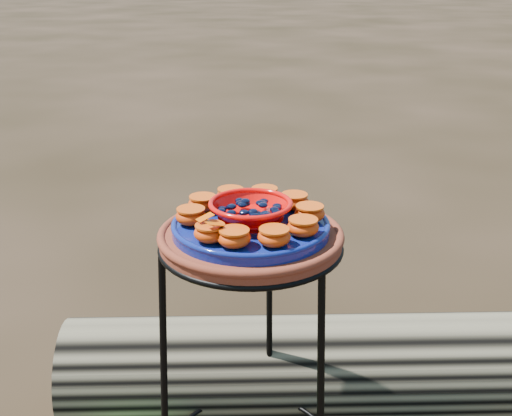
% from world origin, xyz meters
% --- Properties ---
extents(plant_stand, '(0.44, 0.44, 0.70)m').
position_xyz_m(plant_stand, '(0.00, 0.00, 0.35)').
color(plant_stand, black).
rests_on(plant_stand, ground).
extents(terracotta_saucer, '(0.40, 0.40, 0.03)m').
position_xyz_m(terracotta_saucer, '(0.00, 0.00, 0.72)').
color(terracotta_saucer, '#5E220E').
rests_on(terracotta_saucer, plant_stand).
extents(cobalt_plate, '(0.34, 0.34, 0.02)m').
position_xyz_m(cobalt_plate, '(0.00, 0.00, 0.74)').
color(cobalt_plate, '#0D0753').
rests_on(cobalt_plate, terracotta_saucer).
extents(red_bowl, '(0.17, 0.17, 0.05)m').
position_xyz_m(red_bowl, '(0.00, 0.00, 0.78)').
color(red_bowl, red).
rests_on(red_bowl, cobalt_plate).
extents(glass_gems, '(0.13, 0.13, 0.02)m').
position_xyz_m(glass_gems, '(0.00, 0.00, 0.81)').
color(glass_gems, black).
rests_on(glass_gems, red_bowl).
extents(orange_half_0, '(0.07, 0.07, 0.04)m').
position_xyz_m(orange_half_0, '(-0.06, -0.11, 0.77)').
color(orange_half_0, '#AB2300').
rests_on(orange_half_0, cobalt_plate).
extents(orange_half_1, '(0.07, 0.07, 0.04)m').
position_xyz_m(orange_half_1, '(-0.00, -0.13, 0.77)').
color(orange_half_1, '#AB2300').
rests_on(orange_half_1, cobalt_plate).
extents(orange_half_2, '(0.07, 0.07, 0.04)m').
position_xyz_m(orange_half_2, '(0.07, -0.10, 0.77)').
color(orange_half_2, '#AB2300').
rests_on(orange_half_2, cobalt_plate).
extents(orange_half_3, '(0.07, 0.07, 0.04)m').
position_xyz_m(orange_half_3, '(0.12, -0.04, 0.77)').
color(orange_half_3, '#AB2300').
rests_on(orange_half_3, cobalt_plate).
extents(orange_half_4, '(0.07, 0.07, 0.04)m').
position_xyz_m(orange_half_4, '(0.12, 0.04, 0.77)').
color(orange_half_4, '#AB2300').
rests_on(orange_half_4, cobalt_plate).
extents(orange_half_5, '(0.07, 0.07, 0.04)m').
position_xyz_m(orange_half_5, '(0.08, 0.10, 0.77)').
color(orange_half_5, '#AB2300').
rests_on(orange_half_5, cobalt_plate).
extents(orange_half_6, '(0.07, 0.07, 0.04)m').
position_xyz_m(orange_half_6, '(0.00, 0.13, 0.77)').
color(orange_half_6, '#AB2300').
rests_on(orange_half_6, cobalt_plate).
extents(orange_half_7, '(0.07, 0.07, 0.04)m').
position_xyz_m(orange_half_7, '(-0.07, 0.10, 0.77)').
color(orange_half_7, '#AB2300').
rests_on(orange_half_7, cobalt_plate).
extents(orange_half_8, '(0.07, 0.07, 0.04)m').
position_xyz_m(orange_half_8, '(-0.12, 0.04, 0.77)').
color(orange_half_8, '#AB2300').
rests_on(orange_half_8, cobalt_plate).
extents(orange_half_9, '(0.07, 0.07, 0.04)m').
position_xyz_m(orange_half_9, '(-0.12, -0.04, 0.77)').
color(orange_half_9, '#AB2300').
rests_on(orange_half_9, cobalt_plate).
extents(butterfly, '(0.09, 0.09, 0.01)m').
position_xyz_m(butterfly, '(-0.06, -0.11, 0.80)').
color(butterfly, '#CE4400').
rests_on(butterfly, orange_half_0).
extents(driftwood_log, '(1.78, 0.87, 0.32)m').
position_xyz_m(driftwood_log, '(0.25, 0.38, 0.16)').
color(driftwood_log, black).
rests_on(driftwood_log, ground).
extents(foliage_back, '(0.30, 0.30, 0.15)m').
position_xyz_m(foliage_back, '(-0.11, 0.54, 0.08)').
color(foliage_back, '#275821').
rests_on(foliage_back, ground).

